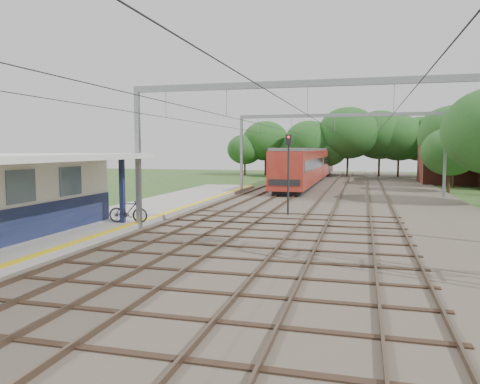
# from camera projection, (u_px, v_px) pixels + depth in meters

# --- Properties ---
(ballast_bed) EXTENTS (18.00, 90.00, 0.10)m
(ballast_bed) POSITION_uv_depth(u_px,v_px,m) (340.00, 202.00, 35.23)
(ballast_bed) COLOR #473D33
(ballast_bed) RESTS_ON ground
(platform) EXTENTS (5.00, 52.00, 0.35)m
(platform) POSITION_uv_depth(u_px,v_px,m) (83.00, 228.00, 22.73)
(platform) COLOR gray
(platform) RESTS_ON ground
(yellow_stripe) EXTENTS (0.45, 52.00, 0.01)m
(yellow_stripe) POSITION_uv_depth(u_px,v_px,m) (125.00, 226.00, 22.14)
(yellow_stripe) COLOR yellow
(yellow_stripe) RESTS_ON platform
(rail_tracks) EXTENTS (11.80, 88.00, 0.15)m
(rail_tracks) POSITION_uv_depth(u_px,v_px,m) (307.00, 199.00, 35.85)
(rail_tracks) COLOR brown
(rail_tracks) RESTS_ON ballast_bed
(catenary_system) EXTENTS (17.22, 88.00, 7.00)m
(catenary_system) POSITION_uv_depth(u_px,v_px,m) (329.00, 126.00, 30.34)
(catenary_system) COLOR gray
(catenary_system) RESTS_ON ground
(tree_band) EXTENTS (31.72, 30.88, 8.82)m
(tree_band) POSITION_uv_depth(u_px,v_px,m) (350.00, 142.00, 60.93)
(tree_band) COLOR #382619
(tree_band) RESTS_ON ground
(house_far) EXTENTS (8.00, 6.12, 8.66)m
(house_far) POSITION_uv_depth(u_px,v_px,m) (458.00, 156.00, 53.07)
(house_far) COLOR brown
(house_far) RESTS_ON ground
(bicycle) EXTENTS (2.03, 0.83, 1.18)m
(bicycle) POSITION_uv_depth(u_px,v_px,m) (128.00, 211.00, 23.14)
(bicycle) COLOR black
(bicycle) RESTS_ON platform
(train) EXTENTS (3.05, 37.94, 3.99)m
(train) POSITION_uv_depth(u_px,v_px,m) (310.00, 164.00, 55.85)
(train) COLOR black
(train) RESTS_ON ballast_bed
(signal_post) EXTENTS (0.36, 0.30, 4.84)m
(signal_post) POSITION_uv_depth(u_px,v_px,m) (288.00, 163.00, 27.52)
(signal_post) COLOR black
(signal_post) RESTS_ON ground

